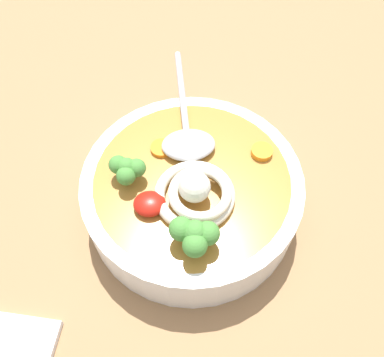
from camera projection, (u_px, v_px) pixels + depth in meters
table_slab at (183, 188)px, 52.81cm from camera, size 92.66×92.66×4.09cm
soup_bowl at (192, 193)px, 46.19cm from camera, size 24.20×24.20×6.33cm
noodle_pile at (196, 193)px, 41.30cm from camera, size 9.28×9.10×3.73cm
soup_spoon at (187, 133)px, 46.04cm from camera, size 6.35×17.43×1.60cm
chili_sauce_dollop at (150, 204)px, 41.06cm from camera, size 3.32×2.99×1.49cm
broccoli_floret_right at (127, 169)px, 41.95cm from camera, size 3.93×3.38×3.11cm
broccoli_floret_beside_noodles at (195, 235)px, 37.45cm from camera, size 4.62×3.98×3.66cm
carrot_slice_beside_chili at (262, 152)px, 45.20cm from camera, size 2.40×2.40×0.69cm
carrot_slice_near_spoon at (161, 151)px, 45.40cm from camera, size 2.47×2.47×0.48cm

